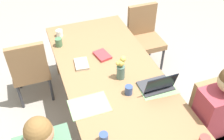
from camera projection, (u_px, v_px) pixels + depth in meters
ground_plane at (112, 118)px, 3.14m from camera, size 10.00×10.00×0.00m
dining_table at (112, 78)px, 2.72m from camera, size 2.28×1.01×0.73m
chair_far_left_near at (213, 117)px, 2.52m from camera, size 0.44×0.44×0.90m
person_far_left_near at (213, 123)px, 2.44m from camera, size 0.36×0.40×1.19m
chair_far_left_far at (144, 34)px, 3.66m from camera, size 0.44×0.44×0.90m
chair_near_right_near at (30, 68)px, 3.09m from camera, size 0.44×0.44×0.90m
flower_vase at (121, 68)px, 2.55m from camera, size 0.08×0.10×0.26m
placemat_far_left_near at (158, 88)px, 2.51m from camera, size 0.28×0.38×0.00m
placemat_near_left_mid at (89, 105)px, 2.34m from camera, size 0.26×0.36×0.00m
laptop_far_left_near at (157, 85)px, 2.48m from camera, size 0.22×0.32×0.21m
coffee_mug_near_left at (129, 90)px, 2.43m from camera, size 0.07×0.07×0.09m
coffee_mug_near_right at (104, 138)px, 2.02m from camera, size 0.07×0.07×0.10m
coffee_mug_centre_right at (59, 33)px, 3.19m from camera, size 0.08×0.08×0.08m
coffee_mug_far_left at (59, 42)px, 3.02m from camera, size 0.08×0.08×0.10m
book_red_cover at (81, 64)px, 2.77m from camera, size 0.21×0.16×0.03m
book_blue_cover at (103, 55)px, 2.89m from camera, size 0.22×0.18×0.03m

